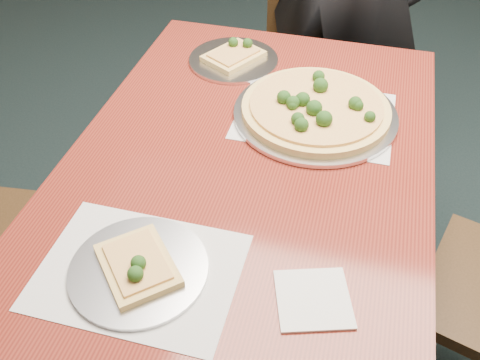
% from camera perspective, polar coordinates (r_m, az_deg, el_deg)
% --- Properties ---
extents(ground, '(8.00, 8.00, 0.00)m').
position_cam_1_polar(ground, '(2.08, 10.79, -9.29)').
color(ground, black).
rests_on(ground, ground).
extents(dining_table, '(0.90, 1.50, 0.75)m').
position_cam_1_polar(dining_table, '(1.34, -0.00, -2.90)').
color(dining_table, '#601913').
rests_on(dining_table, ground).
extents(chair_far, '(0.49, 0.49, 0.91)m').
position_cam_1_polar(chair_far, '(2.32, 6.84, 14.07)').
color(chair_far, black).
rests_on(chair_far, ground).
extents(placemat_main, '(0.42, 0.32, 0.00)m').
position_cam_1_polar(placemat_main, '(1.49, 7.99, 6.79)').
color(placemat_main, white).
rests_on(placemat_main, dining_table).
extents(placemat_near, '(0.40, 0.30, 0.00)m').
position_cam_1_polar(placemat_near, '(1.11, -10.72, -9.53)').
color(placemat_near, white).
rests_on(placemat_near, dining_table).
extents(pizza_pan, '(0.45, 0.45, 0.07)m').
position_cam_1_polar(pizza_pan, '(1.48, 8.06, 7.47)').
color(pizza_pan, silver).
rests_on(pizza_pan, dining_table).
extents(slice_plate_near, '(0.28, 0.28, 0.06)m').
position_cam_1_polar(slice_plate_near, '(1.10, -10.81, -9.17)').
color(slice_plate_near, silver).
rests_on(slice_plate_near, dining_table).
extents(slice_plate_far, '(0.28, 0.28, 0.06)m').
position_cam_1_polar(slice_plate_far, '(1.72, -0.66, 12.94)').
color(slice_plate_far, silver).
rests_on(slice_plate_far, dining_table).
extents(napkin, '(0.18, 0.18, 0.01)m').
position_cam_1_polar(napkin, '(1.06, 7.82, -12.46)').
color(napkin, white).
rests_on(napkin, dining_table).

